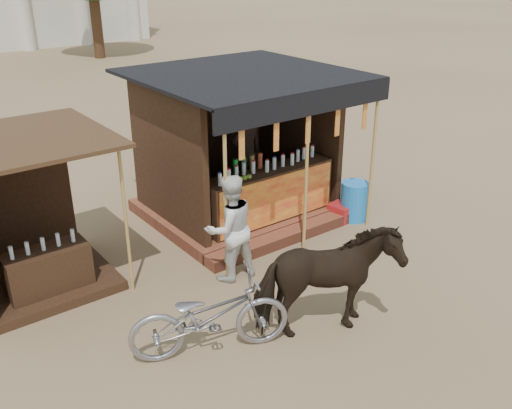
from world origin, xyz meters
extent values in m
plane|color=#846B4C|center=(0.00, 0.00, 0.00)|extent=(120.00, 120.00, 0.00)
cube|color=brown|center=(1.00, 3.50, 0.11)|extent=(3.40, 2.80, 0.22)
cube|color=brown|center=(1.00, 1.95, 0.10)|extent=(3.40, 0.35, 0.20)
cube|color=#392214|center=(1.00, 2.55, 0.69)|extent=(2.60, 0.55, 0.95)
cube|color=red|center=(1.00, 2.27, 0.69)|extent=(2.50, 0.02, 0.88)
cube|color=#392214|center=(1.00, 4.75, 1.47)|extent=(3.00, 0.12, 2.50)
cube|color=#392214|center=(-0.50, 3.50, 1.47)|extent=(0.12, 2.50, 2.50)
cube|color=#392214|center=(2.50, 3.50, 1.47)|extent=(0.12, 2.50, 2.50)
cube|color=black|center=(1.00, 3.30, 2.75)|extent=(3.60, 3.60, 0.06)
cube|color=black|center=(1.00, 1.52, 2.57)|extent=(3.60, 0.06, 0.36)
cylinder|color=tan|center=(-0.60, 1.55, 1.38)|extent=(0.06, 0.06, 2.75)
cylinder|color=tan|center=(1.00, 1.55, 1.38)|extent=(0.06, 0.06, 2.75)
cylinder|color=tan|center=(2.60, 1.55, 1.38)|extent=(0.06, 0.06, 2.75)
cube|color=red|center=(-0.30, 1.55, 2.20)|extent=(0.10, 0.02, 0.55)
cube|color=red|center=(0.35, 1.55, 2.20)|extent=(0.10, 0.02, 0.55)
cube|color=red|center=(1.00, 1.55, 2.20)|extent=(0.10, 0.02, 0.55)
cube|color=red|center=(1.65, 1.55, 2.20)|extent=(0.10, 0.02, 0.55)
cube|color=red|center=(2.30, 1.55, 2.20)|extent=(0.10, 0.02, 0.55)
imported|color=black|center=(1.29, 3.60, 1.14)|extent=(0.68, 0.45, 1.84)
cube|color=#392214|center=(-3.00, 3.20, 0.07)|extent=(2.00, 2.00, 0.15)
cube|color=#392214|center=(-3.00, 4.15, 1.05)|extent=(1.90, 0.10, 2.10)
cube|color=#472D19|center=(-3.00, 3.10, 2.35)|extent=(2.40, 2.40, 0.06)
cylinder|color=tan|center=(-1.95, 2.15, 1.18)|extent=(0.05, 0.05, 2.35)
cube|color=#392214|center=(-3.00, 2.70, 0.40)|extent=(1.20, 0.50, 0.80)
imported|color=black|center=(-0.36, -0.40, 0.79)|extent=(2.05, 1.46, 1.58)
imported|color=gray|center=(-1.79, 0.20, 0.54)|extent=(2.18, 1.42, 1.08)
imported|color=silver|center=(-0.53, 1.56, 0.86)|extent=(0.88, 0.71, 1.72)
cylinder|color=blue|center=(2.58, 1.89, 0.37)|extent=(0.58, 0.58, 0.75)
cube|color=#A81C1D|center=(2.35, 2.00, 0.16)|extent=(0.43, 0.47, 0.32)
cube|color=#186F42|center=(2.14, 2.60, 0.20)|extent=(0.66, 0.49, 0.40)
cube|color=white|center=(2.14, 2.60, 0.43)|extent=(0.69, 0.51, 0.06)
cylinder|color=silver|center=(4.00, 26.40, 1.80)|extent=(0.70, 0.70, 3.60)
cylinder|color=silver|center=(7.00, 26.40, 1.80)|extent=(0.70, 0.70, 3.60)
cylinder|color=silver|center=(10.00, 26.40, 1.80)|extent=(0.70, 0.70, 3.60)
cylinder|color=#382314|center=(6.00, 22.00, 2.00)|extent=(0.50, 0.50, 4.00)
camera|label=1|loc=(-4.94, -4.92, 4.75)|focal=40.00mm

